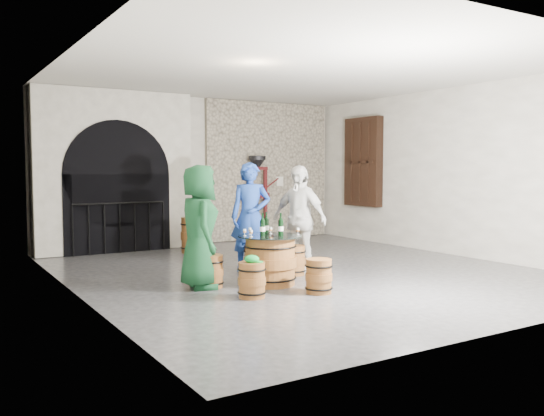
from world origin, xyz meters
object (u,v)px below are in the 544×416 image
wine_bottle_right (266,226)px  barrel_stool_left (211,271)px  person_blue (250,217)px  wine_bottle_center (281,227)px  barrel_stool_far (255,260)px  wine_bottle_left (263,227)px  barrel_stool_near_right (319,276)px  corking_press (257,191)px  barrel_stool_right (294,260)px  side_barrel (194,235)px  barrel_table (270,260)px  barrel_stool_near_left (252,280)px  person_green (199,227)px  person_white (299,219)px

wine_bottle_right → barrel_stool_left: bearing=168.5°
person_blue → wine_bottle_center: person_blue is taller
barrel_stool_far → wine_bottle_left: bearing=-113.5°
barrel_stool_near_right → wine_bottle_right: (-0.26, 0.92, 0.61)m
corking_press → wine_bottle_right: bearing=-112.6°
barrel_stool_right → barrel_stool_near_right: same height
barrel_stool_near_right → wine_bottle_right: bearing=106.1°
barrel_stool_near_right → wine_bottle_left: (-0.40, 0.79, 0.61)m
barrel_stool_far → corking_press: size_ratio=0.24×
barrel_stool_left → person_blue: 1.56m
side_barrel → barrel_stool_right: bearing=-82.7°
barrel_table → person_blue: size_ratio=0.52×
wine_bottle_left → person_blue: bearing=68.6°
barrel_stool_right → barrel_stool_near_right: (-0.45, -1.27, 0.00)m
barrel_stool_right → side_barrel: size_ratio=0.66×
barrel_table → barrel_stool_near_left: barrel_table is taller
person_blue → wine_bottle_center: (-0.21, -1.24, -0.04)m
wine_bottle_center → wine_bottle_right: (-0.11, 0.22, 0.00)m
barrel_stool_far → barrel_stool_near_left: 1.64m
barrel_stool_near_right → wine_bottle_left: wine_bottle_left is taller
barrel_stool_far → wine_bottle_left: (-0.36, -0.84, 0.61)m
barrel_stool_near_left → person_green: person_green is taller
barrel_stool_left → barrel_stool_near_right: bearing=-45.2°
barrel_stool_near_right → wine_bottle_right: wine_bottle_right is taller
barrel_stool_left → barrel_stool_right: 1.54m
wine_bottle_center → barrel_stool_far: bearing=82.6°
wine_bottle_center → barrel_stool_right: bearing=43.2°
barrel_table → wine_bottle_center: 0.51m
person_white → side_barrel: 2.97m
barrel_stool_near_left → person_white: (1.50, 1.14, 0.63)m
person_green → barrel_stool_left: bearing=-94.8°
wine_bottle_left → wine_bottle_center: (0.24, -0.09, 0.00)m
barrel_stool_near_left → person_green: bearing=109.8°
person_green → side_barrel: (1.29, 3.13, -0.51)m
person_blue → person_white: (0.56, -0.56, -0.02)m
barrel_stool_far → wine_bottle_center: bearing=-97.4°
wine_bottle_left → wine_bottle_right: (0.14, 0.12, 0.00)m
barrel_stool_near_right → barrel_stool_far: bearing=91.3°
person_blue → wine_bottle_right: 1.07m
wine_bottle_center → corking_press: bearing=63.7°
barrel_stool_left → wine_bottle_left: size_ratio=1.41×
barrel_stool_left → person_blue: (1.12, 0.86, 0.65)m
barrel_table → barrel_stool_far: bearing=74.4°
person_green → person_white: (1.83, 0.25, -0.00)m
person_white → wine_bottle_right: person_white is taller
barrel_stool_far → person_white: size_ratio=0.27×
barrel_stool_right → person_white: (0.16, 0.10, 0.63)m
wine_bottle_left → wine_bottle_center: bearing=-21.2°
person_green → corking_press: corking_press is taller
barrel_table → wine_bottle_right: (0.00, 0.11, 0.49)m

